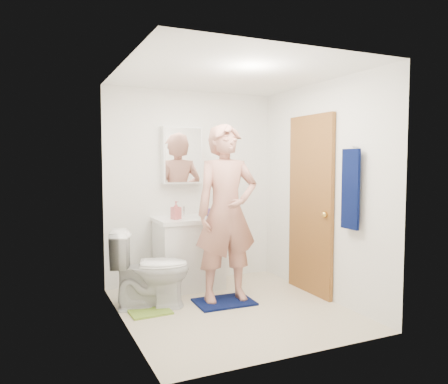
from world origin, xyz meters
The scene contains 22 objects.
floor centered at (0.00, 0.00, -0.01)m, with size 2.20×2.40×0.02m, color beige.
ceiling centered at (0.00, 0.00, 2.41)m, with size 2.20×2.40×0.02m, color white.
wall_back centered at (0.00, 1.21, 1.20)m, with size 2.20×0.02×2.40m, color white.
wall_front centered at (0.00, -1.21, 1.20)m, with size 2.20×0.02×2.40m, color white.
wall_left centered at (-1.11, 0.00, 1.20)m, with size 0.02×2.40×2.40m, color white.
wall_right centered at (1.11, 0.00, 1.20)m, with size 0.02×2.40×2.40m, color white.
vanity_cabinet centered at (-0.15, 0.91, 0.40)m, with size 0.75×0.55×0.80m, color white.
countertop centered at (-0.15, 0.91, 0.83)m, with size 0.79×0.59×0.05m, color white.
sink_basin centered at (-0.15, 0.91, 0.84)m, with size 0.40×0.40×0.03m, color white.
faucet centered at (-0.15, 1.09, 0.91)m, with size 0.03×0.03×0.12m, color silver.
medicine_cabinet centered at (-0.15, 1.14, 1.60)m, with size 0.50×0.12×0.70m, color white.
mirror_panel centered at (-0.15, 1.08, 1.60)m, with size 0.46×0.01×0.66m, color white.
door centered at (1.07, 0.15, 1.02)m, with size 0.05×0.80×2.05m, color #9D632B.
door_knob centered at (1.03, -0.17, 0.95)m, with size 0.07×0.07×0.07m, color gold.
towel centered at (1.03, -0.57, 1.25)m, with size 0.03×0.24×0.80m, color #060F3E.
towel_hook centered at (1.07, -0.57, 1.67)m, with size 0.02×0.02×0.06m, color silver.
toilet centered at (-0.76, 0.40, 0.41)m, with size 0.45×0.80×0.81m, color white.
bath_mat centered at (0.00, 0.20, 0.01)m, with size 0.62×0.44×0.02m, color #060F3E.
green_rug centered at (-0.81, 0.25, 0.01)m, with size 0.40×0.34×0.02m, color olive.
soap_dispenser centered at (-0.33, 0.84, 0.96)m, with size 0.10×0.10×0.21m, color #C85D60.
toothbrush_cup centered at (0.14, 0.98, 0.89)m, with size 0.11×0.11×0.09m, color #5A3B82.
man centered at (0.05, 0.24, 0.97)m, with size 0.69×0.45×1.90m, color tan.
Camera 1 is at (-1.90, -3.99, 1.54)m, focal length 35.00 mm.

